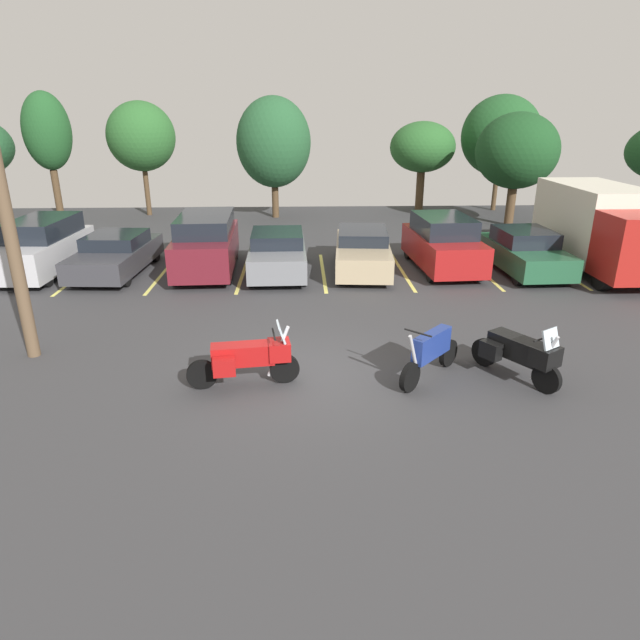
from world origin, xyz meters
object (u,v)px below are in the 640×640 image
car_maroon (206,243)px  box_truck (602,227)px  motorcycle_third (431,352)px  motorcycle_touring (247,357)px  car_grey (278,253)px  car_tan (363,251)px  car_charcoal (116,254)px  car_red (443,244)px  car_green (524,252)px  car_silver (43,247)px  motorcycle_second (519,352)px

car_maroon → box_truck: size_ratio=0.78×
motorcycle_third → motorcycle_touring: bearing=-177.3°
car_grey → car_tan: 3.00m
motorcycle_touring → car_tan: bearing=69.2°
motorcycle_third → car_charcoal: 12.41m
motorcycle_third → car_charcoal: car_charcoal is taller
box_truck → car_red: bearing=177.0°
car_maroon → car_grey: bearing=-10.2°
car_charcoal → car_grey: 5.61m
motorcycle_touring → car_red: size_ratio=0.50×
car_charcoal → car_green: size_ratio=1.07×
car_silver → car_tan: (11.07, -0.03, -0.23)m
car_charcoal → car_maroon: bearing=1.8°
motorcycle_touring → car_charcoal: size_ratio=0.48×
car_charcoal → box_truck: 16.90m
motorcycle_third → car_silver: size_ratio=0.36×
motorcycle_touring → car_silver: (-7.77, 8.71, 0.29)m
car_tan → car_green: size_ratio=1.10×
motorcycle_touring → car_silver: car_silver is taller
car_green → box_truck: bearing=3.9°
car_tan → box_truck: box_truck is taller
car_maroon → car_grey: car_maroon is taller
motorcycle_third → car_red: bearing=74.8°
motorcycle_third → car_green: (5.09, 8.06, 0.11)m
car_red → box_truck: box_truck is taller
motorcycle_touring → motorcycle_third: bearing=2.7°
motorcycle_third → car_silver: bearing=143.6°
car_silver → box_truck: (19.37, -0.29, 0.61)m
motorcycle_touring → car_charcoal: car_charcoal is taller
motorcycle_touring → car_red: 10.66m
motorcycle_touring → car_green: 12.13m
car_maroon → car_red: car_maroon is taller
car_silver → car_maroon: 5.61m
car_red → car_tan: bearing=-179.4°
box_truck → car_maroon: bearing=178.7°
car_grey → box_truck: 11.31m
car_green → motorcycle_third: bearing=-122.3°
box_truck → motorcycle_touring: bearing=-144.0°
car_tan → car_maroon: bearing=179.4°
car_silver → motorcycle_third: bearing=-36.4°
motorcycle_touring → car_tan: size_ratio=0.47×
motorcycle_second → car_silver: car_silver is taller
car_silver → car_red: (13.91, 0.00, -0.00)m
motorcycle_third → car_maroon: 10.44m
car_grey → car_red: size_ratio=0.92×
motorcycle_third → car_maroon: bearing=124.9°
car_charcoal → car_maroon: (3.12, 0.10, 0.33)m
motorcycle_second → box_truck: 10.34m
motorcycle_third → car_green: bearing=57.7°
motorcycle_touring → car_tan: (3.29, 8.68, 0.06)m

